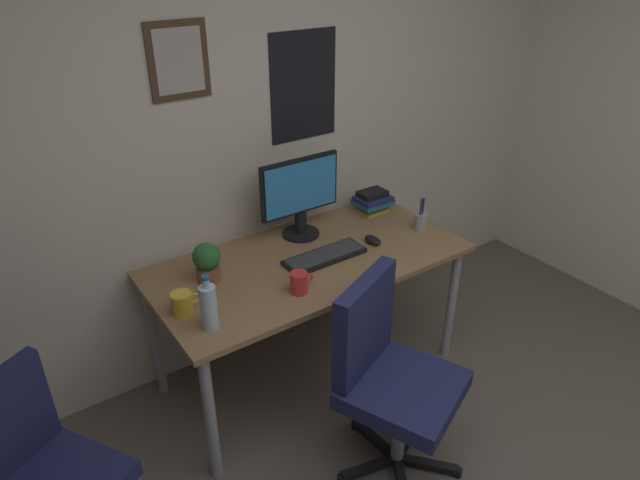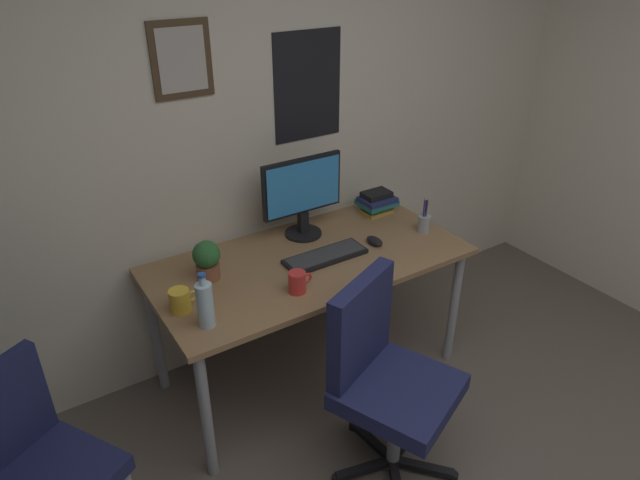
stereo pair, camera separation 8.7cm
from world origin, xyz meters
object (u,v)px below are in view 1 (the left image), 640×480
object	(u,v)px
keyboard	(325,256)
office_chair	(387,371)
potted_plant	(207,261)
water_bottle	(209,307)
computer_mouse	(373,240)
coffee_mug_far	(299,282)
side_chair	(37,473)
pen_cup	(421,221)
coffee_mug_near	(182,303)
book_stack_left	(373,201)
monitor	(300,194)

from	to	relation	value
keyboard	office_chair	bearing A→B (deg)	-100.46
office_chair	potted_plant	xyz separation A→B (m)	(-0.45, 0.78, 0.32)
water_bottle	keyboard	bearing A→B (deg)	15.02
computer_mouse	coffee_mug_far	xyz separation A→B (m)	(-0.57, -0.17, 0.03)
coffee_mug_far	side_chair	bearing A→B (deg)	-174.07
keyboard	pen_cup	distance (m)	0.62
side_chair	water_bottle	bearing A→B (deg)	8.57
water_bottle	coffee_mug_near	distance (m)	0.18
side_chair	computer_mouse	distance (m)	1.80
book_stack_left	coffee_mug_far	bearing A→B (deg)	-150.27
side_chair	potted_plant	size ratio (longest dim) A/B	4.49
side_chair	keyboard	bearing A→B (deg)	11.75
coffee_mug_far	monitor	bearing A→B (deg)	56.30
office_chair	book_stack_left	size ratio (longest dim) A/B	4.55
office_chair	coffee_mug_near	xyz separation A→B (m)	(-0.65, 0.60, 0.27)
coffee_mug_near	coffee_mug_far	bearing A→B (deg)	-16.43
office_chair	water_bottle	size ratio (longest dim) A/B	3.76
computer_mouse	potted_plant	world-z (taller)	potted_plant
water_bottle	side_chair	bearing A→B (deg)	-171.43
office_chair	monitor	bearing A→B (deg)	80.25
office_chair	coffee_mug_near	size ratio (longest dim) A/B	7.47
keyboard	coffee_mug_near	size ratio (longest dim) A/B	3.38
side_chair	book_stack_left	bearing A→B (deg)	16.35
side_chair	office_chair	bearing A→B (deg)	-13.77
monitor	office_chair	bearing A→B (deg)	-99.75
office_chair	pen_cup	xyz separation A→B (m)	(0.73, 0.59, 0.27)
coffee_mug_near	pen_cup	distance (m)	1.38
water_bottle	pen_cup	size ratio (longest dim) A/B	1.26
keyboard	computer_mouse	bearing A→B (deg)	-2.87
keyboard	monitor	bearing A→B (deg)	81.87
keyboard	coffee_mug_far	world-z (taller)	coffee_mug_far
keyboard	pen_cup	xyz separation A→B (m)	(0.61, -0.05, 0.04)
keyboard	book_stack_left	xyz separation A→B (m)	(0.55, 0.29, 0.05)
computer_mouse	coffee_mug_far	bearing A→B (deg)	-163.80
keyboard	water_bottle	bearing A→B (deg)	-164.98
water_bottle	coffee_mug_far	size ratio (longest dim) A/B	2.13
keyboard	coffee_mug_far	xyz separation A→B (m)	(-0.27, -0.18, 0.04)
computer_mouse	potted_plant	bearing A→B (deg)	169.47
potted_plant	monitor	bearing A→B (deg)	12.69
computer_mouse	potted_plant	distance (m)	0.88
side_chair	pen_cup	xyz separation A→B (m)	(2.07, 0.26, 0.29)
side_chair	coffee_mug_near	size ratio (longest dim) A/B	6.88
computer_mouse	office_chair	bearing A→B (deg)	-123.98
monitor	pen_cup	xyz separation A→B (m)	(0.57, -0.33, -0.19)
coffee_mug_near	book_stack_left	bearing A→B (deg)	13.63
coffee_mug_near	book_stack_left	size ratio (longest dim) A/B	0.61
office_chair	monitor	xyz separation A→B (m)	(0.16, 0.92, 0.45)
monitor	water_bottle	bearing A→B (deg)	-147.84
pen_cup	side_chair	bearing A→B (deg)	-172.94
water_bottle	potted_plant	world-z (taller)	water_bottle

